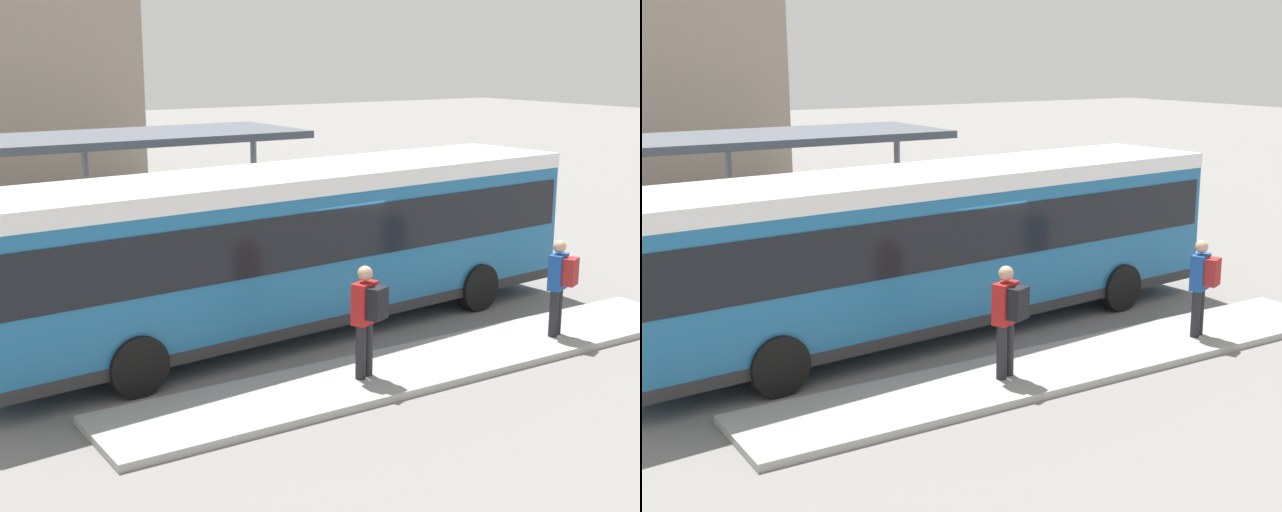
{
  "view_description": "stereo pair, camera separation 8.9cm",
  "coord_description": "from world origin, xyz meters",
  "views": [
    {
      "loc": [
        -8.09,
        -13.63,
        5.1
      ],
      "look_at": [
        0.6,
        0.0,
        1.35
      ],
      "focal_mm": 50.0,
      "sensor_mm": 36.0,
      "label": 1
    },
    {
      "loc": [
        -8.01,
        -13.68,
        5.1
      ],
      "look_at": [
        0.6,
        0.0,
        1.35
      ],
      "focal_mm": 50.0,
      "sensor_mm": 36.0,
      "label": 2
    }
  ],
  "objects": [
    {
      "name": "ground_plane",
      "position": [
        0.0,
        0.0,
        0.0
      ],
      "size": [
        120.0,
        120.0,
        0.0
      ],
      "primitive_type": "plane",
      "color": "slate"
    },
    {
      "name": "curb_island",
      "position": [
        0.95,
        -2.9,
        0.06
      ],
      "size": [
        11.44,
        1.8,
        0.12
      ],
      "color": "#9E9E99",
      "rests_on": "ground_plane"
    },
    {
      "name": "city_bus",
      "position": [
        0.01,
        0.0,
        1.77
      ],
      "size": [
        12.2,
        3.51,
        3.01
      ],
      "rotation": [
        0.0,
        0.0,
        0.09
      ],
      "color": "#1E6093",
      "rests_on": "ground_plane"
    },
    {
      "name": "pedestrian_waiting",
      "position": [
        -0.43,
        -2.97,
        1.14
      ],
      "size": [
        0.52,
        0.56,
        1.78
      ],
      "rotation": [
        0.0,
        0.0,
        1.96
      ],
      "color": "#232328",
      "rests_on": "curb_island"
    },
    {
      "name": "pedestrian_companion",
      "position": [
        3.65,
        -3.1,
        1.12
      ],
      "size": [
        0.52,
        0.55,
        1.74
      ],
      "rotation": [
        0.0,
        0.0,
        1.99
      ],
      "color": "#232328",
      "rests_on": "curb_island"
    },
    {
      "name": "bicycle_green",
      "position": [
        8.73,
        3.05,
        0.37
      ],
      "size": [
        0.48,
        1.72,
        0.75
      ],
      "rotation": [
        0.0,
        0.0,
        -1.7
      ],
      "color": "black",
      "rests_on": "ground_plane"
    },
    {
      "name": "bicycle_blue",
      "position": [
        8.71,
        3.87,
        0.38
      ],
      "size": [
        0.48,
        1.74,
        0.76
      ],
      "rotation": [
        0.0,
        0.0,
        1.4
      ],
      "color": "black",
      "rests_on": "ground_plane"
    },
    {
      "name": "bicycle_black",
      "position": [
        8.89,
        4.68,
        0.37
      ],
      "size": [
        0.48,
        1.69,
        0.74
      ],
      "rotation": [
        0.0,
        0.0,
        1.41
      ],
      "color": "black",
      "rests_on": "ground_plane"
    },
    {
      "name": "station_shelter",
      "position": [
        -1.67,
        6.52,
        3.04
      ],
      "size": [
        10.34,
        3.38,
        3.18
      ],
      "color": "#4C515B",
      "rests_on": "ground_plane"
    },
    {
      "name": "potted_planter_near_shelter",
      "position": [
        -0.56,
        3.46,
        0.74
      ],
      "size": [
        0.99,
        0.99,
        1.43
      ],
      "color": "slate",
      "rests_on": "ground_plane"
    }
  ]
}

